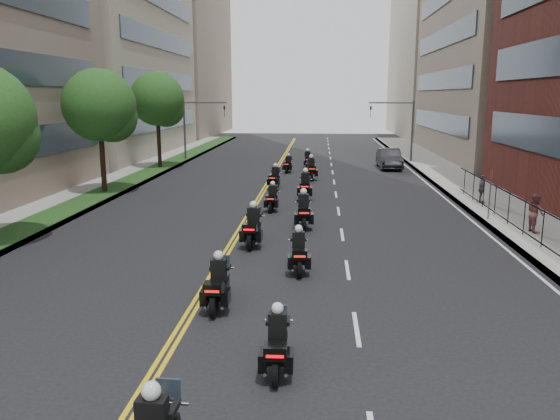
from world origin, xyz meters
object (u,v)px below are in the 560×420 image
(motorcycle_4, at_px, (253,228))
(motorcycle_11, at_px, (308,160))
(motorcycle_3, at_px, (299,254))
(pedestrian_b, at_px, (535,213))
(motorcycle_10, at_px, (288,165))
(parked_sedan, at_px, (389,159))
(motorcycle_1, at_px, (277,345))
(pedestrian_c, at_px, (482,189))
(motorcycle_2, at_px, (218,286))
(motorcycle_9, at_px, (311,170))
(motorcycle_5, at_px, (303,212))
(motorcycle_7, at_px, (305,187))
(motorcycle_8, at_px, (275,179))
(motorcycle_6, at_px, (272,199))

(motorcycle_4, height_order, motorcycle_11, motorcycle_4)
(motorcycle_3, height_order, motorcycle_4, motorcycle_4)
(motorcycle_11, bearing_deg, pedestrian_b, -71.00)
(motorcycle_10, relative_size, parked_sedan, 0.41)
(motorcycle_1, xyz_separation_m, pedestrian_c, (9.93, 19.48, 0.32))
(motorcycle_2, xyz_separation_m, motorcycle_11, (1.86, 31.37, -0.02))
(motorcycle_9, height_order, pedestrian_c, motorcycle_9)
(parked_sedan, bearing_deg, motorcycle_5, -107.70)
(motorcycle_1, xyz_separation_m, motorcycle_11, (-0.14, 34.95, 0.03))
(motorcycle_10, distance_m, pedestrian_c, 17.08)
(motorcycle_4, relative_size, parked_sedan, 0.50)
(motorcycle_7, bearing_deg, motorcycle_8, 120.38)
(motorcycle_9, distance_m, motorcycle_11, 6.48)
(motorcycle_8, height_order, motorcycle_10, motorcycle_8)
(motorcycle_6, height_order, pedestrian_b, pedestrian_b)
(motorcycle_10, bearing_deg, parked_sedan, 26.56)
(motorcycle_1, height_order, motorcycle_2, motorcycle_2)
(motorcycle_1, bearing_deg, motorcycle_2, 117.89)
(motorcycle_5, xyz_separation_m, motorcycle_9, (0.11, 14.92, -0.01))
(motorcycle_10, distance_m, pedestrian_b, 22.55)
(motorcycle_8, height_order, pedestrian_c, pedestrian_c)
(motorcycle_2, bearing_deg, motorcycle_1, -60.94)
(motorcycle_8, distance_m, pedestrian_c, 12.96)
(motorcycle_4, distance_m, parked_sedan, 26.24)
(motorcycle_2, height_order, pedestrian_b, pedestrian_b)
(motorcycle_8, height_order, pedestrian_b, pedestrian_b)
(motorcycle_2, xyz_separation_m, motorcycle_9, (2.26, 24.90, 0.06))
(motorcycle_5, bearing_deg, motorcycle_6, 111.69)
(motorcycle_4, bearing_deg, pedestrian_c, 39.75)
(motorcycle_2, relative_size, pedestrian_c, 1.44)
(motorcycle_7, relative_size, motorcycle_10, 1.22)
(motorcycle_8, bearing_deg, motorcycle_3, -75.44)
(motorcycle_7, relative_size, motorcycle_11, 1.13)
(motorcycle_8, bearing_deg, motorcycle_11, 86.82)
(parked_sedan, distance_m, pedestrian_b, 22.47)
(motorcycle_9, distance_m, pedestrian_b, 18.51)
(pedestrian_b, bearing_deg, motorcycle_6, 62.93)
(motorcycle_1, relative_size, motorcycle_7, 0.85)
(motorcycle_4, relative_size, motorcycle_5, 1.00)
(motorcycle_10, xyz_separation_m, pedestrian_b, (12.03, -19.07, 0.40))
(motorcycle_3, relative_size, motorcycle_8, 1.00)
(motorcycle_3, bearing_deg, motorcycle_1, -96.10)
(motorcycle_10, height_order, pedestrian_b, pedestrian_b)
(motorcycle_5, xyz_separation_m, parked_sedan, (6.56, 21.60, 0.09))
(motorcycle_4, height_order, motorcycle_10, motorcycle_4)
(pedestrian_b, distance_m, pedestrian_c, 6.51)
(motorcycle_9, relative_size, motorcycle_11, 1.12)
(motorcycle_2, xyz_separation_m, motorcycle_10, (0.37, 28.48, -0.06))
(motorcycle_9, height_order, pedestrian_b, pedestrian_b)
(motorcycle_5, bearing_deg, motorcycle_2, -105.84)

